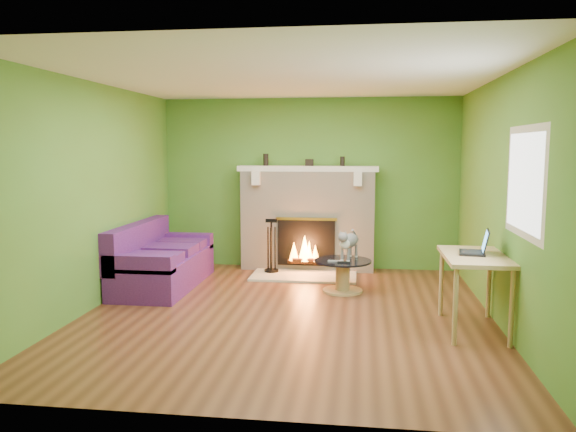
% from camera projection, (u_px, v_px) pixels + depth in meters
% --- Properties ---
extents(floor, '(5.00, 5.00, 0.00)m').
position_uv_depth(floor, '(287.00, 313.00, 6.31)').
color(floor, '#562A18').
rests_on(floor, ground).
extents(ceiling, '(5.00, 5.00, 0.00)m').
position_uv_depth(ceiling, '(287.00, 77.00, 6.00)').
color(ceiling, white).
rests_on(ceiling, wall_back).
extents(wall_back, '(5.00, 0.00, 5.00)m').
position_uv_depth(wall_back, '(309.00, 184.00, 8.62)').
color(wall_back, '#507F29').
rests_on(wall_back, floor).
extents(wall_front, '(5.00, 0.00, 5.00)m').
position_uv_depth(wall_front, '(237.00, 232.00, 3.69)').
color(wall_front, '#507F29').
rests_on(wall_front, floor).
extents(wall_left, '(0.00, 5.00, 5.00)m').
position_uv_depth(wall_left, '(94.00, 196.00, 6.45)').
color(wall_left, '#507F29').
rests_on(wall_left, floor).
extents(wall_right, '(0.00, 5.00, 5.00)m').
position_uv_depth(wall_right, '(500.00, 201.00, 5.86)').
color(wall_right, '#507F29').
rests_on(wall_right, floor).
extents(window_frame, '(0.00, 1.20, 1.20)m').
position_uv_depth(window_frame, '(525.00, 182.00, 4.95)').
color(window_frame, silver).
rests_on(window_frame, wall_right).
extents(window_pane, '(0.00, 1.06, 1.06)m').
position_uv_depth(window_pane, '(524.00, 182.00, 4.95)').
color(window_pane, white).
rests_on(window_pane, wall_right).
extents(fireplace, '(2.10, 0.46, 1.58)m').
position_uv_depth(fireplace, '(307.00, 219.00, 8.50)').
color(fireplace, beige).
rests_on(fireplace, floor).
extents(hearth, '(1.50, 0.75, 0.03)m').
position_uv_depth(hearth, '(304.00, 276.00, 8.08)').
color(hearth, beige).
rests_on(hearth, floor).
extents(mantel, '(2.10, 0.28, 0.08)m').
position_uv_depth(mantel, '(308.00, 169.00, 8.38)').
color(mantel, white).
rests_on(mantel, fireplace).
extents(sofa, '(0.88, 1.89, 0.85)m').
position_uv_depth(sofa, '(160.00, 262.00, 7.51)').
color(sofa, '#43185D').
rests_on(sofa, floor).
extents(coffee_table, '(0.73, 0.73, 0.41)m').
position_uv_depth(coffee_table, '(343.00, 273.00, 7.23)').
color(coffee_table, tan).
rests_on(coffee_table, floor).
extents(desk, '(0.61, 1.06, 0.78)m').
position_uv_depth(desk, '(475.00, 264.00, 5.65)').
color(desk, tan).
rests_on(desk, floor).
extents(cat, '(0.42, 0.68, 0.40)m').
position_uv_depth(cat, '(349.00, 244.00, 7.22)').
color(cat, '#5F5E63').
rests_on(cat, coffee_table).
extents(remote_silver, '(0.17, 0.05, 0.02)m').
position_uv_depth(remote_silver, '(335.00, 261.00, 7.10)').
color(remote_silver, gray).
rests_on(remote_silver, coffee_table).
extents(remote_black, '(0.16, 0.05, 0.02)m').
position_uv_depth(remote_black, '(344.00, 262.00, 7.03)').
color(remote_black, black).
rests_on(remote_black, coffee_table).
extents(laptop, '(0.34, 0.37, 0.25)m').
position_uv_depth(laptop, '(473.00, 242.00, 5.67)').
color(laptop, black).
rests_on(laptop, desk).
extents(fire_tools, '(0.21, 0.21, 0.79)m').
position_uv_depth(fire_tools, '(271.00, 245.00, 8.24)').
color(fire_tools, black).
rests_on(fire_tools, hearth).
extents(mantel_vase_left, '(0.08, 0.08, 0.18)m').
position_uv_depth(mantel_vase_left, '(266.00, 160.00, 8.48)').
color(mantel_vase_left, black).
rests_on(mantel_vase_left, mantel).
extents(mantel_vase_right, '(0.07, 0.07, 0.14)m').
position_uv_depth(mantel_vase_right, '(342.00, 161.00, 8.33)').
color(mantel_vase_right, black).
rests_on(mantel_vase_right, mantel).
extents(mantel_box, '(0.12, 0.08, 0.10)m').
position_uv_depth(mantel_box, '(309.00, 162.00, 8.40)').
color(mantel_box, black).
rests_on(mantel_box, mantel).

